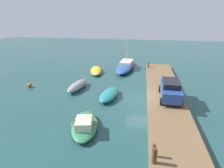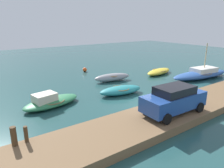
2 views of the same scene
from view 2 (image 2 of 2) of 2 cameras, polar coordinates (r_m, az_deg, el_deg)
name	(u,v)px [view 2 (image 2 of 2)]	position (r m, az deg, el deg)	size (l,w,h in m)	color
ground_plane	(146,105)	(16.18, 9.36, -5.66)	(84.00, 84.00, 0.00)	#234C4C
dock_platform	(172,113)	(14.58, 16.18, -7.57)	(24.40, 3.47, 0.52)	brown
motorboat_green	(51,101)	(16.28, -16.42, -4.53)	(4.68, 2.69, 1.09)	#2D7A4C
rowboat_yellow	(159,72)	(25.97, 12.68, 3.34)	(4.56, 2.42, 0.60)	gold
rowboat_teal	(121,90)	(18.18, 2.37, -1.69)	(4.08, 2.08, 0.72)	teal
sailboat_blue	(201,74)	(25.50, 23.14, 2.58)	(8.10, 3.12, 3.87)	#2D569E
rowboat_grey	(112,77)	(22.22, 0.07, 1.84)	(4.14, 1.80, 0.82)	#939399
mooring_post_west	(14,136)	(10.93, -25.24, -12.77)	(0.27, 0.27, 0.94)	#47331E
mooring_post_mid_west	(26,134)	(11.03, -22.43, -12.54)	(0.19, 0.19, 0.81)	#47331E
parked_car	(174,99)	(13.63, 16.52, -3.99)	(4.38, 2.04, 1.76)	#234793
marker_buoy	(85,70)	(26.78, -7.43, 3.91)	(0.53, 0.53, 0.53)	#E54C19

